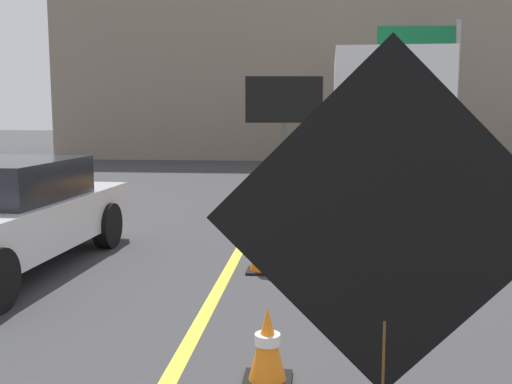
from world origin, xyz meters
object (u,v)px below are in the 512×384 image
(highway_guide_sign, at_px, (433,68))
(traffic_cone_near_sign, at_px, (267,345))
(arrow_board_trailer, at_px, (283,183))
(traffic_cone_far_lane, at_px, (268,207))
(traffic_cone_mid_lane, at_px, (261,242))
(roadwork_sign, at_px, (387,230))
(box_truck, at_px, (381,117))

(highway_guide_sign, bearing_deg, traffic_cone_near_sign, -104.16)
(arrow_board_trailer, distance_m, traffic_cone_near_sign, 8.37)
(traffic_cone_near_sign, distance_m, traffic_cone_far_lane, 6.29)
(highway_guide_sign, distance_m, traffic_cone_near_sign, 17.69)
(highway_guide_sign, xyz_separation_m, traffic_cone_mid_lane, (-4.58, -13.82, -3.04))
(roadwork_sign, xyz_separation_m, traffic_cone_near_sign, (-0.66, 1.52, -1.18))
(roadwork_sign, height_order, arrow_board_trailer, arrow_board_trailer)
(roadwork_sign, distance_m, highway_guide_sign, 18.85)
(roadwork_sign, distance_m, traffic_cone_far_lane, 7.96)
(traffic_cone_mid_lane, height_order, traffic_cone_far_lane, traffic_cone_mid_lane)
(highway_guide_sign, distance_m, traffic_cone_mid_lane, 14.87)
(traffic_cone_near_sign, height_order, traffic_cone_far_lane, traffic_cone_far_lane)
(highway_guide_sign, bearing_deg, roadwork_sign, -101.08)
(box_truck, bearing_deg, arrow_board_trailer, -121.53)
(traffic_cone_near_sign, height_order, traffic_cone_mid_lane, traffic_cone_mid_lane)
(roadwork_sign, xyz_separation_m, arrow_board_trailer, (-0.98, 9.88, -0.99))
(box_truck, height_order, traffic_cone_far_lane, box_truck)
(arrow_board_trailer, height_order, box_truck, box_truck)
(arrow_board_trailer, distance_m, traffic_cone_mid_lane, 5.29)
(highway_guide_sign, height_order, traffic_cone_near_sign, highway_guide_sign)
(traffic_cone_near_sign, bearing_deg, roadwork_sign, -66.72)
(box_truck, relative_size, traffic_cone_far_lane, 12.23)
(traffic_cone_near_sign, bearing_deg, highway_guide_sign, 75.84)
(roadwork_sign, relative_size, traffic_cone_far_lane, 3.63)
(traffic_cone_far_lane, bearing_deg, roadwork_sign, -81.63)
(arrow_board_trailer, height_order, traffic_cone_mid_lane, arrow_board_trailer)
(box_truck, xyz_separation_m, highway_guide_sign, (2.20, 4.63, 1.60))
(traffic_cone_mid_lane, xyz_separation_m, traffic_cone_far_lane, (-0.17, 3.21, -0.07))
(box_truck, distance_m, traffic_cone_far_lane, 6.67)
(box_truck, bearing_deg, highway_guide_sign, 64.64)
(highway_guide_sign, xyz_separation_m, traffic_cone_far_lane, (-4.75, -10.61, -3.11))
(roadwork_sign, bearing_deg, traffic_cone_near_sign, 113.28)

